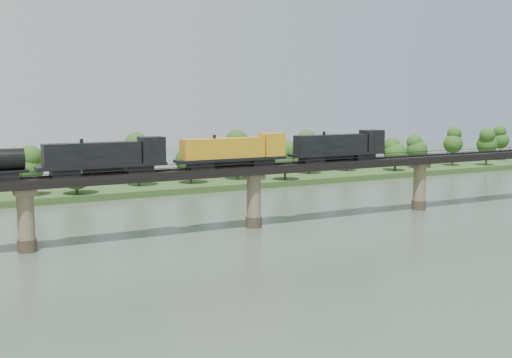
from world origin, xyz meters
name	(u,v)px	position (x,y,z in m)	size (l,w,h in m)	color
ground	(351,264)	(0.00, 0.00, 0.00)	(400.00, 400.00, 0.00)	#394939
far_bank	(155,187)	(0.00, 85.00, 0.80)	(300.00, 24.00, 1.60)	#2B4A1D
bridge	(254,198)	(0.00, 30.00, 5.46)	(236.00, 30.00, 11.50)	#473A2D
bridge_superstructure	(254,164)	(0.00, 30.00, 11.79)	(220.00, 4.90, 0.75)	black
far_treeline	(129,159)	(-8.21, 80.52, 8.83)	(289.06, 17.54, 13.60)	#382619
freight_train	(192,153)	(-12.07, 30.00, 14.30)	(85.11, 3.32, 5.86)	black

